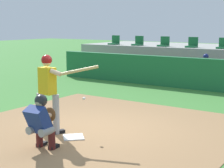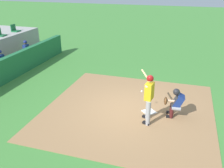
{
  "view_description": "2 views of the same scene",
  "coord_description": "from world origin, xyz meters",
  "views": [
    {
      "loc": [
        5.04,
        -6.67,
        2.47
      ],
      "look_at": [
        0.0,
        0.7,
        1.0
      ],
      "focal_mm": 58.43,
      "sensor_mm": 36.0,
      "label": 1
    },
    {
      "loc": [
        -8.31,
        -1.84,
        4.78
      ],
      "look_at": [
        0.0,
        0.7,
        1.0
      ],
      "focal_mm": 39.35,
      "sensor_mm": 36.0,
      "label": 2
    }
  ],
  "objects": [
    {
      "name": "ground_plane",
      "position": [
        0.0,
        0.0,
        0.0
      ],
      "size": [
        80.0,
        80.0,
        0.0
      ],
      "primitive_type": "plane",
      "color": "#428438"
    },
    {
      "name": "dirt_infield",
      "position": [
        0.0,
        0.0,
        0.01
      ],
      "size": [
        6.4,
        6.4,
        0.01
      ],
      "primitive_type": "cube",
      "color": "#9E754C",
      "rests_on": "ground"
    },
    {
      "name": "home_plate",
      "position": [
        0.0,
        -0.8,
        0.02
      ],
      "size": [
        0.62,
        0.62,
        0.02
      ],
      "primitive_type": "cube",
      "rotation": [
        0.0,
        0.0,
        0.79
      ],
      "color": "white",
      "rests_on": "dirt_infield"
    },
    {
      "name": "batter_at_plate",
      "position": [
        -0.67,
        -0.83,
        1.04
      ],
      "size": [
        1.38,
        0.65,
        1.8
      ],
      "color": "#99999E",
      "rests_on": "ground"
    },
    {
      "name": "catcher_crouched",
      "position": [
        -0.02,
        -1.72,
        0.61
      ],
      "size": [
        0.5,
        1.64,
        1.13
      ],
      "color": "gray",
      "rests_on": "ground"
    },
    {
      "name": "dugout_player_1",
      "position": [
        1.9,
        7.34,
        0.67
      ],
      "size": [
        0.49,
        0.7,
        1.3
      ],
      "color": "#939399",
      "rests_on": "ground"
    },
    {
      "name": "dugout_player_2",
      "position": [
        4.13,
        7.34,
        0.67
      ],
      "size": [
        0.49,
        0.7,
        1.3
      ],
      "color": "#939399",
      "rests_on": "ground"
    },
    {
      "name": "stadium_seat_7",
      "position": [
        4.33,
        9.38,
        1.53
      ],
      "size": [
        0.46,
        0.46,
        0.48
      ],
      "color": "#196033",
      "rests_on": "stands_platform"
    },
    {
      "name": "stadium_seat_8",
      "position": [
        5.78,
        9.38,
        1.53
      ],
      "size": [
        0.46,
        0.46,
        0.48
      ],
      "color": "#196033",
      "rests_on": "stands_platform"
    }
  ]
}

